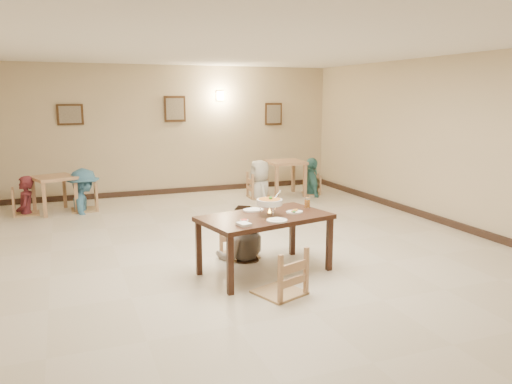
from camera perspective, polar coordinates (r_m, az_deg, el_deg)
name	(u,v)px	position (r m, az deg, el deg)	size (l,w,h in m)	color
floor	(243,253)	(7.46, -1.44, -6.99)	(10.00, 10.00, 0.00)	beige
ceiling	(242,44)	(7.14, -1.56, 16.59)	(10.00, 10.00, 0.00)	silver
wall_back	(171,130)	(11.96, -9.70, 6.95)	(10.00, 10.00, 0.00)	#C7B18D
wall_right	(462,143)	(9.29, 22.51, 5.18)	(10.00, 10.00, 0.00)	#C7B18D
baseboard_back	(173,191)	(12.11, -9.45, 0.13)	(8.00, 0.06, 0.12)	black
baseboard_right	(455,225)	(9.50, 21.75, -3.48)	(0.06, 10.00, 0.12)	black
picture_a	(70,115)	(11.65, -20.48, 8.29)	(0.55, 0.04, 0.45)	#372111
picture_b	(175,109)	(11.91, -9.25, 9.36)	(0.50, 0.04, 0.60)	#372111
picture_c	(274,114)	(12.68, 2.01, 8.90)	(0.45, 0.04, 0.55)	#372111
wall_sconce	(220,96)	(12.19, -4.15, 10.91)	(0.16, 0.05, 0.22)	#FFD88C
main_table	(265,222)	(6.49, 1.03, -3.39)	(1.80, 1.25, 0.77)	#371D12
chair_far	(239,222)	(7.20, -1.97, -3.41)	(0.48, 0.48, 1.03)	tan
chair_near	(280,250)	(5.84, 2.73, -6.62)	(0.51, 0.51, 1.08)	tan
main_diner	(242,205)	(7.04, -1.66, -1.51)	(0.76, 0.59, 1.56)	gray
curry_warmer	(270,202)	(6.43, 1.56, -1.18)	(0.37, 0.33, 0.30)	silver
rice_plate_far	(253,210)	(6.72, -0.31, -2.04)	(0.29, 0.29, 0.07)	white
rice_plate_near	(277,220)	(6.18, 2.41, -3.24)	(0.26, 0.26, 0.06)	white
fried_plate	(294,211)	(6.63, 4.42, -2.24)	(0.23, 0.23, 0.05)	white
chili_dish	(244,220)	(6.17, -1.38, -3.26)	(0.11, 0.11, 0.02)	white
napkin_cutlery	(244,224)	(5.98, -1.38, -3.68)	(0.19, 0.28, 0.03)	white
drink_glass	(307,203)	(6.92, 5.87, -1.25)	(0.08, 0.08, 0.15)	white
bg_table_left	(54,183)	(10.67, -22.09, 0.96)	(0.94, 0.94, 0.74)	tan
bg_table_right	(285,167)	(11.64, 3.38, 2.89)	(0.85, 0.85, 0.81)	tan
bg_chair_ll	(24,190)	(10.74, -24.94, 0.26)	(0.47, 0.47, 1.00)	tan
bg_chair_lr	(83,184)	(10.66, -19.15, 0.86)	(0.51, 0.51, 1.10)	tan
bg_chair_rl	(260,174)	(11.37, 0.44, 2.05)	(0.51, 0.51, 1.09)	tan
bg_chair_rr	(312,176)	(11.90, 6.37, 1.84)	(0.41, 0.41, 0.87)	tan
bg_diner_a	(23,176)	(10.69, -25.06, 1.65)	(0.56, 0.37, 1.53)	maroon
bg_diner_b	(82,169)	(10.61, -19.25, 2.53)	(1.11, 0.64, 1.72)	teal
bg_diner_c	(260,160)	(11.33, 0.44, 3.68)	(0.85, 0.55, 1.74)	silver
bg_diner_d	(312,158)	(11.84, 6.41, 3.90)	(1.01, 0.42, 1.73)	teal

